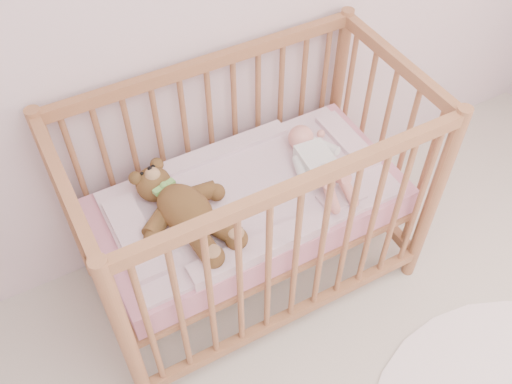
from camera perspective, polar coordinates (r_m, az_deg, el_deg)
crib at (r=2.31m, az=-0.59°, el=-1.13°), size 1.36×0.76×1.00m
mattress at (r=2.32m, az=-0.59°, el=-1.37°), size 1.22×0.62×0.13m
blanket at (r=2.26m, az=-0.61°, el=-0.16°), size 1.10×0.58×0.06m
baby at (r=2.31m, az=6.11°, el=3.39°), size 0.27×0.50×0.12m
teddy_bear at (r=2.12m, az=-7.10°, el=-1.77°), size 0.53×0.64×0.15m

